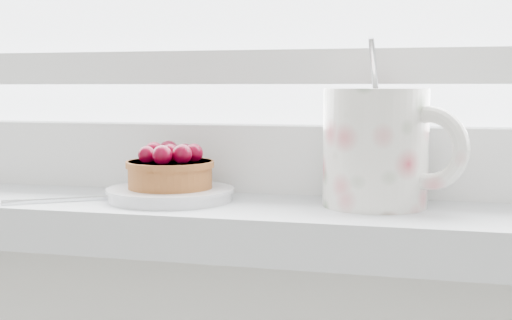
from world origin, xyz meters
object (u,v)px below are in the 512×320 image
(floral_mug, at_px, (379,145))
(fork, at_px, (99,198))
(raspberry_tart, at_px, (170,169))
(saucer, at_px, (170,194))

(floral_mug, bearing_deg, fork, -173.49)
(raspberry_tart, height_order, fork, raspberry_tart)
(raspberry_tart, xyz_separation_m, fork, (-0.07, -0.01, -0.03))
(saucer, bearing_deg, raspberry_tart, 35.49)
(fork, bearing_deg, floral_mug, 6.51)
(floral_mug, distance_m, fork, 0.27)
(saucer, distance_m, raspberry_tart, 0.02)
(saucer, relative_size, fork, 0.77)
(raspberry_tart, height_order, floral_mug, floral_mug)
(floral_mug, xyz_separation_m, fork, (-0.27, -0.03, -0.05))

